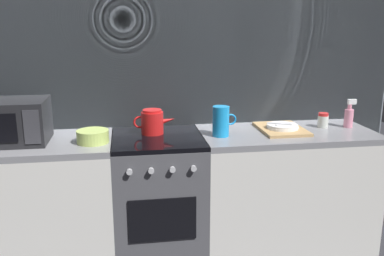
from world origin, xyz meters
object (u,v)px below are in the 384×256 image
(mixing_bowl, at_px, (93,136))
(spray_bottle, at_px, (349,116))
(stove_unit, at_px, (159,200))
(dish_pile, at_px, (282,128))
(pitcher, at_px, (221,121))
(spice_jar, at_px, (323,120))
(microwave, at_px, (9,122))
(kettle, at_px, (152,122))

(mixing_bowl, relative_size, spray_bottle, 0.99)
(stove_unit, xyz_separation_m, dish_pile, (0.87, 0.03, 0.47))
(dish_pile, distance_m, spray_bottle, 0.51)
(pitcher, bearing_deg, spice_jar, 8.35)
(spray_bottle, bearing_deg, mixing_bowl, -176.18)
(stove_unit, height_order, microwave, microwave)
(microwave, height_order, mixing_bowl, microwave)
(dish_pile, distance_m, spice_jar, 0.33)
(kettle, bearing_deg, spray_bottle, -1.65)
(mixing_bowl, relative_size, pitcher, 1.00)
(kettle, relative_size, mixing_bowl, 1.42)
(kettle, height_order, mixing_bowl, kettle)
(mixing_bowl, xyz_separation_m, dish_pile, (1.28, 0.10, -0.02))
(microwave, bearing_deg, kettle, 4.90)
(stove_unit, bearing_deg, pitcher, -6.02)
(stove_unit, bearing_deg, mixing_bowl, -169.81)
(stove_unit, relative_size, microwave, 1.96)
(stove_unit, relative_size, kettle, 3.16)
(microwave, xyz_separation_m, pitcher, (1.34, -0.05, -0.03))
(stove_unit, xyz_separation_m, pitcher, (0.42, -0.04, 0.55))
(mixing_bowl, xyz_separation_m, spray_bottle, (1.78, 0.12, 0.04))
(dish_pile, height_order, spray_bottle, spray_bottle)
(kettle, distance_m, pitcher, 0.46)
(dish_pile, bearing_deg, stove_unit, -178.33)
(stove_unit, xyz_separation_m, mixing_bowl, (-0.41, -0.07, 0.49))
(pitcher, relative_size, spray_bottle, 0.99)
(pitcher, bearing_deg, kettle, 163.68)
(stove_unit, xyz_separation_m, kettle, (-0.03, 0.09, 0.53))
(spice_jar, bearing_deg, spray_bottle, -7.39)
(microwave, bearing_deg, pitcher, -2.29)
(mixing_bowl, bearing_deg, pitcher, 2.04)
(kettle, xyz_separation_m, dish_pile, (0.89, -0.06, -0.06))
(spice_jar, bearing_deg, microwave, -178.37)
(microwave, relative_size, dish_pile, 1.15)
(spice_jar, relative_size, spray_bottle, 0.52)
(kettle, distance_m, mixing_bowl, 0.42)
(kettle, distance_m, spray_bottle, 1.40)
(spice_jar, bearing_deg, kettle, 179.22)
(dish_pile, bearing_deg, pitcher, -171.19)
(mixing_bowl, height_order, dish_pile, mixing_bowl)
(pitcher, bearing_deg, spray_bottle, 5.36)
(spice_jar, bearing_deg, dish_pile, -172.27)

